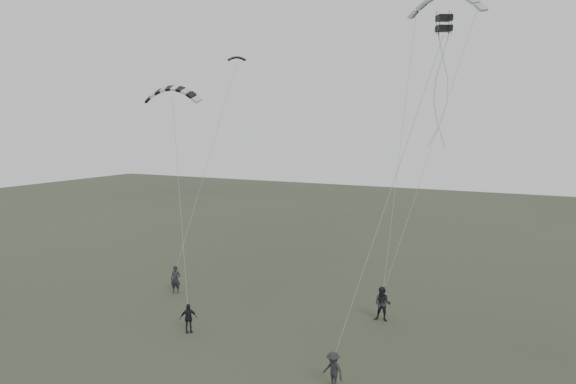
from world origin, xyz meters
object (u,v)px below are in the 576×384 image
at_px(kite_dark_small, 237,57).
at_px(kite_box, 444,23).
at_px(flyer_center, 188,318).
at_px(flyer_left, 176,279).
at_px(flyer_far, 333,370).
at_px(flyer_right, 383,304).
at_px(kite_striped, 172,88).

xyz_separation_m(kite_dark_small, kite_box, (16.79, -9.88, -0.44)).
bearing_deg(kite_box, flyer_center, 161.80).
bearing_deg(flyer_left, flyer_center, -65.82).
xyz_separation_m(flyer_center, kite_box, (11.95, 2.75, 14.27)).
relative_size(flyer_left, flyer_center, 1.17).
relative_size(flyer_far, kite_dark_small, 1.18).
height_order(flyer_right, kite_box, kite_box).
distance_m(kite_dark_small, kite_box, 19.49).
height_order(flyer_right, flyer_center, flyer_right).
bearing_deg(flyer_right, flyer_far, -90.25).
height_order(flyer_far, kite_dark_small, kite_dark_small).
xyz_separation_m(kite_dark_small, kite_striped, (0.34, -7.84, -2.62)).
distance_m(flyer_left, flyer_right, 13.32).
bearing_deg(flyer_center, flyer_right, -11.06).
bearing_deg(flyer_left, kite_striped, -62.38).
relative_size(flyer_left, flyer_far, 1.14).
distance_m(flyer_center, flyer_far, 9.33).
distance_m(flyer_center, kite_box, 18.82).
bearing_deg(flyer_far, kite_dark_small, 152.47).
xyz_separation_m(flyer_left, kite_box, (16.82, -2.38, 14.15)).
bearing_deg(kite_striped, flyer_left, 115.18).
xyz_separation_m(kite_striped, kite_box, (16.46, -2.03, 2.18)).
distance_m(flyer_right, flyer_center, 10.46).
relative_size(flyer_far, kite_box, 2.20).
bearing_deg(flyer_right, kite_dark_small, 149.74).
bearing_deg(flyer_left, flyer_far, -47.59).
bearing_deg(kite_dark_small, flyer_right, -54.72).
distance_m(kite_dark_small, kite_striped, 8.28).
bearing_deg(flyer_center, flyer_far, -62.04).
bearing_deg(flyer_center, kite_dark_small, 63.44).
relative_size(flyer_center, flyer_far, 0.98).
xyz_separation_m(flyer_left, flyer_far, (13.91, -7.46, -0.11)).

